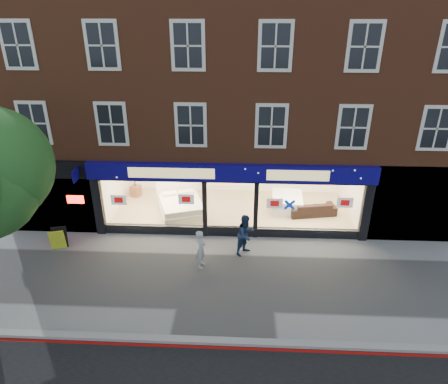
# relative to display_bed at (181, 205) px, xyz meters

# --- Properties ---
(ground) EXTENTS (120.00, 120.00, 0.00)m
(ground) POSITION_rel_display_bed_xyz_m (2.35, -4.82, -0.47)
(ground) COLOR gray
(ground) RESTS_ON ground
(kerb_line) EXTENTS (60.00, 0.10, 0.01)m
(kerb_line) POSITION_rel_display_bed_xyz_m (2.35, -7.92, -0.46)
(kerb_line) COLOR #8C0A07
(kerb_line) RESTS_ON ground
(kerb_stone) EXTENTS (60.00, 0.25, 0.12)m
(kerb_stone) POSITION_rel_display_bed_xyz_m (2.35, -7.72, -0.41)
(kerb_stone) COLOR gray
(kerb_stone) RESTS_ON ground
(showroom_floor) EXTENTS (11.00, 4.50, 0.10)m
(showroom_floor) POSITION_rel_display_bed_xyz_m (2.35, 0.43, -0.42)
(showroom_floor) COLOR tan
(showroom_floor) RESTS_ON ground
(building) EXTENTS (19.00, 8.26, 10.30)m
(building) POSITION_rel_display_bed_xyz_m (2.33, 2.11, 6.21)
(building) COLOR brown
(building) RESTS_ON ground
(display_bed) EXTENTS (2.54, 2.79, 1.31)m
(display_bed) POSITION_rel_display_bed_xyz_m (0.00, 0.00, 0.00)
(display_bed) COLOR white
(display_bed) RESTS_ON showroom_floor
(bedside_table) EXTENTS (0.57, 0.57, 0.55)m
(bedside_table) POSITION_rel_display_bed_xyz_m (-2.54, 1.68, -0.09)
(bedside_table) COLOR brown
(bedside_table) RESTS_ON showroom_floor
(mattress_stack) EXTENTS (1.50, 1.84, 0.69)m
(mattress_stack) POSITION_rel_display_bed_xyz_m (4.94, 0.61, -0.02)
(mattress_stack) COLOR silver
(mattress_stack) RESTS_ON showroom_floor
(sofa) EXTENTS (2.25, 1.21, 0.62)m
(sofa) POSITION_rel_display_bed_xyz_m (6.06, 0.13, -0.05)
(sofa) COLOR black
(sofa) RESTS_ON showroom_floor
(a_board) EXTENTS (0.67, 0.53, 0.91)m
(a_board) POSITION_rel_display_bed_xyz_m (-4.44, -3.09, -0.01)
(a_board) COLOR #CDDD27
(a_board) RESTS_ON ground
(pedestrian_grey) EXTENTS (0.41, 0.58, 1.52)m
(pedestrian_grey) POSITION_rel_display_bed_xyz_m (1.36, -4.01, 0.29)
(pedestrian_grey) COLOR #AEB1B6
(pedestrian_grey) RESTS_ON ground
(pedestrian_blue) EXTENTS (1.01, 1.03, 1.67)m
(pedestrian_blue) POSITION_rel_display_bed_xyz_m (3.00, -3.05, 0.37)
(pedestrian_blue) COLOR navy
(pedestrian_blue) RESTS_ON ground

